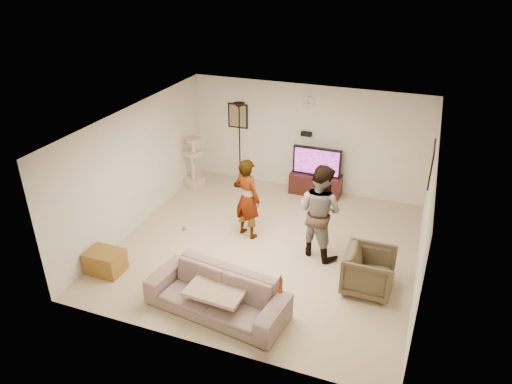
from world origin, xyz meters
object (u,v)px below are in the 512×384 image
(tv, at_px, (317,161))
(armchair, at_px, (369,271))
(side_table, at_px, (105,262))
(tv_stand, at_px, (315,184))
(cat_tree, at_px, (192,162))
(sofa, at_px, (217,294))
(person_right, at_px, (320,211))
(floor_lamp, at_px, (240,146))
(person_left, at_px, (247,199))
(beer_bottle, at_px, (280,285))

(tv, distance_m, armchair, 3.60)
(side_table, bearing_deg, tv_stand, 57.39)
(tv, xyz_separation_m, cat_tree, (-2.86, -0.64, -0.19))
(tv, bearing_deg, tv_stand, 0.00)
(sofa, bearing_deg, tv, 92.04)
(tv, xyz_separation_m, person_right, (0.64, -2.39, 0.08))
(tv_stand, distance_m, tv, 0.58)
(tv, relative_size, person_right, 0.62)
(tv, bearing_deg, sofa, -95.61)
(floor_lamp, bearing_deg, tv, 6.06)
(floor_lamp, xyz_separation_m, person_left, (1.00, -2.05, -0.20))
(floor_lamp, height_order, cat_tree, floor_lamp)
(floor_lamp, bearing_deg, person_left, -64.06)
(sofa, bearing_deg, person_right, 70.58)
(person_right, xyz_separation_m, beer_bottle, (-0.05, -2.12, -0.13))
(sofa, distance_m, armchair, 2.53)
(cat_tree, xyz_separation_m, person_right, (3.50, -1.75, 0.27))
(sofa, bearing_deg, side_table, -178.56)
(sofa, xyz_separation_m, beer_bottle, (1.03, 0.00, 0.45))
(person_left, xyz_separation_m, sofa, (0.38, -2.27, -0.49))
(sofa, bearing_deg, cat_tree, 129.59)
(tv, height_order, sofa, tv)
(tv_stand, height_order, person_left, person_left)
(person_right, distance_m, sofa, 2.45)
(tv_stand, height_order, armchair, armchair)
(side_table, bearing_deg, tv, 57.39)
(tv, bearing_deg, armchair, -61.75)
(tv_stand, bearing_deg, cat_tree, -167.40)
(tv_stand, height_order, sofa, sofa)
(tv, relative_size, person_left, 0.68)
(sofa, bearing_deg, beer_bottle, 7.65)
(tv_stand, distance_m, side_table, 5.06)
(person_left, height_order, sofa, person_left)
(cat_tree, xyz_separation_m, person_left, (2.03, -1.60, 0.19))
(cat_tree, bearing_deg, person_right, -26.63)
(tv_stand, height_order, side_table, tv_stand)
(side_table, bearing_deg, armchair, 14.17)
(tv, relative_size, sofa, 0.50)
(floor_lamp, bearing_deg, side_table, -102.57)
(floor_lamp, relative_size, armchair, 2.49)
(tv_stand, bearing_deg, floor_lamp, -173.94)
(sofa, distance_m, beer_bottle, 1.12)
(cat_tree, bearing_deg, tv, 12.60)
(person_right, relative_size, side_table, 2.90)
(person_left, relative_size, sofa, 0.73)
(person_left, xyz_separation_m, side_table, (-1.90, -2.02, -0.61))
(person_left, relative_size, armchair, 1.99)
(person_left, bearing_deg, tv, -88.49)
(person_right, distance_m, side_table, 3.91)
(tv_stand, distance_m, sofa, 4.53)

